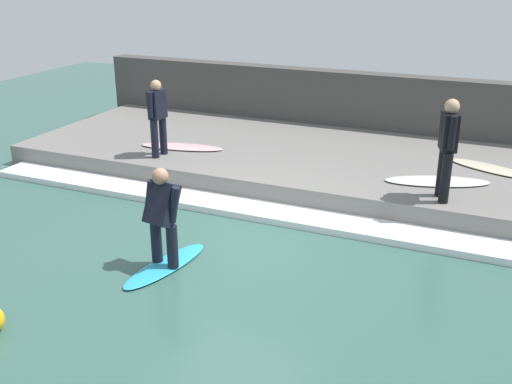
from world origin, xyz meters
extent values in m
plane|color=#386056|center=(0.00, 0.00, 0.00)|extent=(28.00, 28.00, 0.00)
cube|color=slate|center=(3.92, 0.00, 0.22)|extent=(4.40, 12.65, 0.44)
cube|color=#474442|center=(6.37, 0.00, 0.87)|extent=(0.50, 13.28, 1.75)
cube|color=white|center=(1.36, 0.00, 0.06)|extent=(0.73, 12.02, 0.12)
ellipsoid|color=#2DADD1|center=(-1.02, 0.73, 0.03)|extent=(1.74, 0.75, 0.06)
cylinder|color=black|center=(-1.05, 0.58, 0.38)|extent=(0.16, 0.16, 0.65)
cylinder|color=black|center=(-0.99, 0.88, 0.38)|extent=(0.16, 0.16, 0.65)
cube|color=black|center=(-1.02, 0.73, 1.02)|extent=(0.52, 0.47, 0.66)
sphere|color=#A87A5B|center=(-1.02, 0.73, 1.43)|extent=(0.24, 0.24, 0.24)
cylinder|color=black|center=(-1.06, 0.50, 1.05)|extent=(0.12, 0.21, 0.56)
cylinder|color=black|center=(-0.98, 0.95, 1.05)|extent=(0.12, 0.21, 0.56)
cylinder|color=black|center=(2.38, -2.71, 0.88)|extent=(0.17, 0.17, 0.87)
cylinder|color=black|center=(2.08, -2.81, 0.88)|extent=(0.17, 0.17, 0.87)
cube|color=black|center=(2.23, -2.76, 1.63)|extent=(0.46, 0.36, 0.63)
sphere|color=tan|center=(2.23, -2.76, 2.05)|extent=(0.24, 0.24, 0.24)
cylinder|color=black|center=(2.45, -2.69, 1.66)|extent=(0.12, 0.12, 0.55)
cylinder|color=black|center=(2.01, -2.83, 1.66)|extent=(0.12, 0.12, 0.55)
ellipsoid|color=white|center=(3.03, -2.59, 0.47)|extent=(1.17, 1.98, 0.06)
cylinder|color=black|center=(2.56, 2.91, 0.84)|extent=(0.15, 0.15, 0.79)
cylinder|color=black|center=(2.27, 2.93, 0.84)|extent=(0.15, 0.15, 0.79)
cube|color=black|center=(2.41, 2.92, 1.52)|extent=(0.39, 0.27, 0.58)
sphere|color=tan|center=(2.41, 2.92, 1.91)|extent=(0.22, 0.22, 0.22)
cylinder|color=black|center=(2.63, 2.90, 1.56)|extent=(0.11, 0.12, 0.51)
cylinder|color=black|center=(2.20, 2.94, 1.56)|extent=(0.11, 0.12, 0.51)
ellipsoid|color=beige|center=(3.06, 2.78, 0.47)|extent=(0.84, 1.90, 0.06)
ellipsoid|color=beige|center=(4.18, -3.46, 0.47)|extent=(1.10, 1.75, 0.06)
camera|label=1|loc=(-7.69, -3.60, 4.25)|focal=42.00mm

